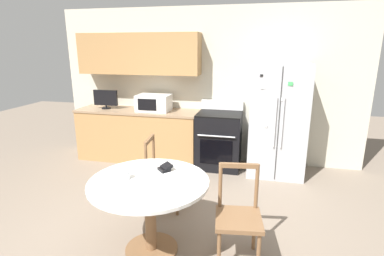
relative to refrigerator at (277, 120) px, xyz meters
The scene contains 12 objects.
ground_plane 2.66m from the refrigerator, 118.26° to the right, with size 14.00×14.00×0.00m, color gray.
back_wall 1.65m from the refrigerator, 165.93° to the left, with size 5.20×0.44×2.60m.
kitchen_counter 2.37m from the refrigerator, behind, with size 2.14×0.64×0.90m.
refrigerator is the anchor object (origin of this frame).
oven_range 0.99m from the refrigerator, behind, with size 0.71×0.68×1.08m.
microwave 2.04m from the refrigerator, behind, with size 0.55×0.39×0.27m.
countertop_tv 2.93m from the refrigerator, behind, with size 0.44×0.16×0.33m.
dining_table 2.60m from the refrigerator, 118.73° to the right, with size 1.13×1.13×0.75m.
dining_chair_far 2.04m from the refrigerator, 133.97° to the right, with size 0.46×0.46×0.90m.
dining_chair_right 2.26m from the refrigerator, 100.57° to the right, with size 0.47×0.47×0.90m.
candle_glass 2.72m from the refrigerator, 122.72° to the right, with size 0.09×0.09×0.08m.
wallet 2.32m from the refrigerator, 120.10° to the right, with size 0.17×0.17×0.07m.
Camera 1 is at (0.92, -2.45, 1.96)m, focal length 28.00 mm.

